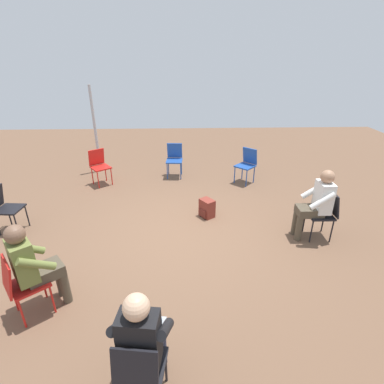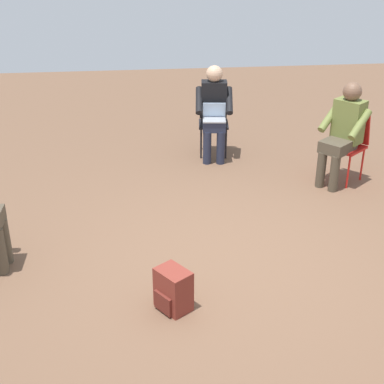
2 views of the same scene
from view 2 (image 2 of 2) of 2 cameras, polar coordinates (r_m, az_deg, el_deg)
ground_plane at (r=5.05m, az=3.89°, el=-7.58°), size 16.45×16.45×0.00m
chair_west at (r=7.46m, az=2.30°, el=7.86°), size 0.48×0.45×0.85m
chair_northwest at (r=6.85m, az=16.37°, el=5.22°), size 0.58×0.58×0.85m
person_with_laptop at (r=7.24m, az=2.36°, el=8.94°), size 0.56×0.54×1.24m
person_in_olive at (r=6.65m, az=15.88°, el=6.48°), size 0.63×0.63×1.24m
backpack_near_laptop_user at (r=4.41m, az=-2.00°, el=-10.59°), size 0.34×0.33×0.36m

